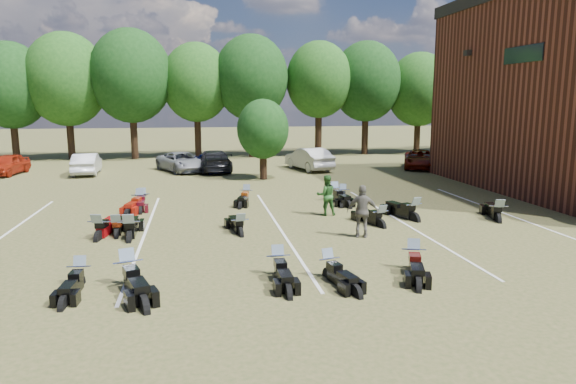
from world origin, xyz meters
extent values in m
plane|color=brown|center=(0.00, 0.00, 0.00)|extent=(160.00, 160.00, 0.00)
imported|color=#9A200E|center=(-18.36, 20.27, 0.68)|extent=(2.13, 4.19, 1.37)
imported|color=#B9B9BD|center=(-13.27, 19.63, 0.70)|extent=(1.77, 4.35, 1.40)
imported|color=gray|center=(-7.09, 19.88, 0.66)|extent=(4.01, 5.27, 1.33)
imported|color=black|center=(-4.92, 19.49, 0.74)|extent=(2.52, 5.28, 1.49)
imported|color=#0C1558|center=(-5.07, 19.27, 0.65)|extent=(2.84, 4.11, 1.30)
imported|color=#AEADA9|center=(1.72, 19.22, 0.78)|extent=(2.82, 5.01, 1.56)
imported|color=#5F1105|center=(9.78, 18.58, 0.66)|extent=(3.89, 5.26, 1.33)
imported|color=#3B3C41|center=(13.94, 20.05, 0.78)|extent=(2.45, 5.50, 1.57)
imported|color=#285921|center=(-0.68, 4.82, 0.86)|extent=(0.85, 0.67, 1.73)
imported|color=#5C584F|center=(-0.30, 1.10, 0.94)|extent=(1.20, 0.83, 1.89)
cube|color=black|center=(9.35, 12.00, 7.50)|extent=(0.30, 0.40, 0.30)
cube|color=black|center=(9.47, 7.00, 7.00)|extent=(0.06, 3.00, 0.80)
cylinder|color=black|center=(-21.00, 29.00, 2.04)|extent=(0.58, 0.58, 4.08)
ellipsoid|color=#1E4C19|center=(-21.00, 29.00, 6.33)|extent=(6.00, 6.00, 6.90)
cylinder|color=black|center=(-16.00, 29.00, 2.04)|extent=(0.58, 0.58, 4.08)
ellipsoid|color=#1E4C19|center=(-16.00, 29.00, 6.33)|extent=(6.00, 6.00, 6.90)
cylinder|color=black|center=(-11.00, 29.00, 2.04)|extent=(0.57, 0.58, 4.08)
ellipsoid|color=#1E4C19|center=(-11.00, 29.00, 6.33)|extent=(6.00, 6.00, 6.90)
cylinder|color=black|center=(-6.00, 29.00, 2.04)|extent=(0.57, 0.58, 4.08)
ellipsoid|color=#1E4C19|center=(-6.00, 29.00, 6.33)|extent=(6.00, 6.00, 6.90)
cylinder|color=black|center=(-1.00, 29.00, 2.04)|extent=(0.58, 0.58, 4.08)
ellipsoid|color=#1E4C19|center=(-1.00, 29.00, 6.33)|extent=(6.00, 6.00, 6.90)
cylinder|color=black|center=(4.00, 29.00, 2.04)|extent=(0.57, 0.58, 4.08)
ellipsoid|color=#1E4C19|center=(4.00, 29.00, 6.33)|extent=(6.00, 6.00, 6.90)
cylinder|color=black|center=(9.00, 29.00, 2.04)|extent=(0.57, 0.58, 4.08)
ellipsoid|color=#1E4C19|center=(9.00, 29.00, 6.33)|extent=(6.00, 6.00, 6.90)
cylinder|color=black|center=(14.00, 29.00, 2.04)|extent=(0.57, 0.58, 4.08)
ellipsoid|color=#1E4C19|center=(14.00, 29.00, 6.33)|extent=(6.00, 6.00, 6.90)
cylinder|color=black|center=(19.00, 29.00, 2.04)|extent=(0.58, 0.58, 4.08)
ellipsoid|color=#1E4C19|center=(19.00, 29.00, 6.33)|extent=(6.00, 6.00, 6.90)
cylinder|color=black|center=(24.00, 29.00, 2.04)|extent=(0.58, 0.58, 4.08)
ellipsoid|color=#1E4C19|center=(24.00, 29.00, 6.33)|extent=(6.00, 6.00, 6.90)
cylinder|color=black|center=(-2.00, 15.50, 0.95)|extent=(0.24, 0.24, 1.90)
sphere|color=#1E4C19|center=(-2.00, 15.50, 3.10)|extent=(3.20, 3.20, 3.20)
cube|color=silver|center=(-8.00, 3.00, 0.01)|extent=(0.10, 14.00, 0.01)
cube|color=silver|center=(-3.00, 3.00, 0.01)|extent=(0.10, 14.00, 0.01)
cube|color=silver|center=(2.00, 3.00, 0.01)|extent=(0.10, 14.00, 0.01)
cube|color=silver|center=(7.00, 3.00, 0.01)|extent=(0.10, 14.00, 0.01)
camera|label=1|loc=(-6.01, -15.93, 4.80)|focal=32.00mm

